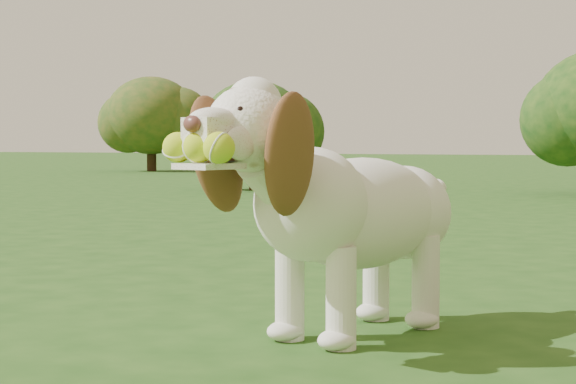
% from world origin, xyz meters
% --- Properties ---
extents(ground, '(80.00, 80.00, 0.00)m').
position_xyz_m(ground, '(0.00, 0.00, 0.00)').
color(ground, '#1F4614').
rests_on(ground, ground).
extents(dog, '(0.61, 1.16, 0.76)m').
position_xyz_m(dog, '(-0.44, -0.52, 0.41)').
color(dog, white).
rests_on(dog, ground).
extents(shrub_a, '(1.28, 1.28, 1.33)m').
position_xyz_m(shrub_a, '(-4.71, 7.21, 0.78)').
color(shrub_a, '#382314').
rests_on(shrub_a, ground).
extents(shrub_g, '(1.82, 1.82, 1.88)m').
position_xyz_m(shrub_g, '(-9.98, 12.99, 1.11)').
color(shrub_g, '#382314').
rests_on(shrub_g, ground).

